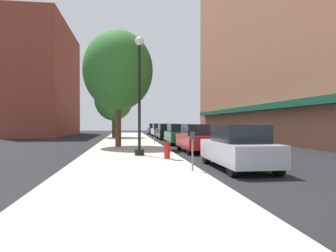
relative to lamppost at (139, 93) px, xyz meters
The scene contains 16 objects.
ground_plane 10.89m from the lamppost, 70.27° to the left, with size 90.00×90.00×0.00m, color black.
sidewalk_slab 11.25m from the lamppost, 92.59° to the left, with size 4.80×50.00×0.12m, color #A8A399.
building_right_brick 22.54m from the lamppost, 43.56° to the left, with size 6.80×40.00×27.18m.
building_far_background 31.30m from the lamppost, 111.78° to the left, with size 6.80×18.00×15.03m.
lamppost is the anchor object (origin of this frame).
fire_hydrant 3.34m from the lamppost, 53.73° to the right, with size 0.33×0.26×0.79m.
parking_meter_near 9.11m from the lamppost, 79.81° to the left, with size 0.14×0.09×1.31m.
parking_meter_far 5.83m from the lamppost, 73.13° to the right, with size 0.14×0.09×1.31m.
tree_near 6.29m from the lamppost, 101.64° to the left, with size 4.73×4.73×7.93m.
tree_mid 19.34m from the lamppost, 96.09° to the left, with size 4.28×4.28×6.80m.
car_silver 6.01m from the lamppost, 50.40° to the right, with size 1.80×4.30×1.66m.
car_red 4.92m from the lamppost, 35.15° to the left, with size 1.80×4.30×1.66m.
car_green 9.83m from the lamppost, 68.39° to the left, with size 1.80×4.30×1.66m.
car_black 16.79m from the lamppost, 77.80° to the left, with size 1.80×4.30×1.66m.
car_white 23.56m from the lamppost, 81.38° to the left, with size 1.80×4.30×1.66m.
car_blue 30.40m from the lamppost, 83.35° to the left, with size 1.80×4.30×1.66m.
Camera 1 is at (-0.15, -6.86, 1.73)m, focal length 32.26 mm.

